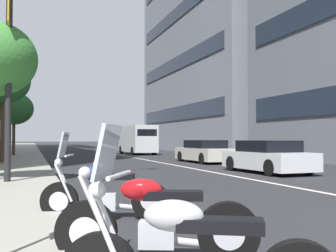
% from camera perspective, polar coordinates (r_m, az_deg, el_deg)
% --- Properties ---
extents(lane_centre_stripe, '(110.00, 0.16, 0.01)m').
position_cam_1_polar(lane_centre_stripe, '(38.83, -8.49, -3.80)').
color(lane_centre_stripe, silver).
rests_on(lane_centre_stripe, ground).
extents(motorcycle_by_sign_pole, '(0.97, 2.12, 1.12)m').
position_cam_1_polar(motorcycle_by_sign_pole, '(4.48, -1.90, -13.74)').
color(motorcycle_by_sign_pole, black).
rests_on(motorcycle_by_sign_pole, ground).
extents(motorcycle_far_end_row, '(0.83, 2.09, 1.47)m').
position_cam_1_polar(motorcycle_far_end_row, '(6.92, -9.32, -9.41)').
color(motorcycle_far_end_row, black).
rests_on(motorcycle_far_end_row, ground).
extents(car_far_down_avenue, '(4.26, 2.02, 1.29)m').
position_cam_1_polar(car_far_down_avenue, '(16.56, 13.99, -4.33)').
color(car_far_down_avenue, silver).
rests_on(car_far_down_avenue, ground).
extents(car_lead_in_lane, '(4.61, 1.94, 1.28)m').
position_cam_1_polar(car_lead_in_lane, '(23.02, 5.18, -3.66)').
color(car_lead_in_lane, beige).
rests_on(car_lead_in_lane, ground).
extents(delivery_van_ahead, '(6.16, 2.16, 2.49)m').
position_cam_1_polar(delivery_van_ahead, '(35.39, -4.44, -1.85)').
color(delivery_van_ahead, silver).
rests_on(delivery_van_ahead, ground).
extents(street_tree_by_lamp_post, '(2.74, 2.74, 5.34)m').
position_cam_1_polar(street_tree_by_lamp_post, '(22.38, -22.42, 5.89)').
color(street_tree_by_lamp_post, '#473323').
rests_on(street_tree_by_lamp_post, sidewalk_right_plaza).
extents(street_tree_mid_sidewalk, '(2.79, 2.79, 4.62)m').
position_cam_1_polar(street_tree_mid_sidewalk, '(31.62, -21.05, 2.31)').
color(street_tree_mid_sidewalk, '#473323').
rests_on(street_tree_mid_sidewalk, sidewalk_right_plaza).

